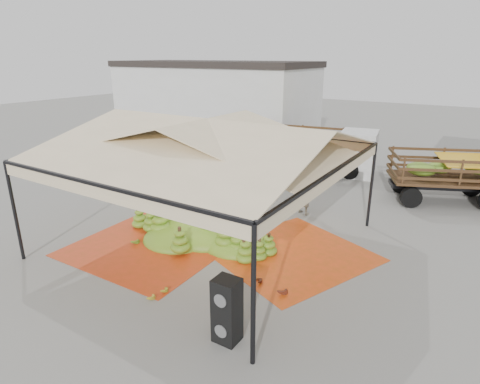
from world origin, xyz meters
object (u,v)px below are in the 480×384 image
Objects in this scene: speaker_stack at (227,310)px; truck_left at (317,145)px; truck_right at (478,173)px; banana_heap at (206,215)px; vendor at (304,189)px.

truck_left reaches higher than speaker_stack.
truck_left is 1.04× the size of truck_right.
banana_heap is 4.02m from vendor.
speaker_stack reaches higher than banana_heap.
truck_left is at bearing 89.06° from banana_heap.
vendor is at bearing -162.20° from truck_right.
truck_right is (7.38, -1.20, -0.06)m from truck_left.
truck_left is at bearing 146.67° from truck_right.
banana_heap is at bearing 75.69° from vendor.
speaker_stack is (3.74, -4.19, 0.12)m from banana_heap.
speaker_stack is 0.75× the size of vendor.
vendor is (-1.61, 7.57, 0.25)m from speaker_stack.
truck_left is 7.48m from truck_right.
banana_heap is at bearing -156.60° from truck_right.
banana_heap is 3.93× the size of speaker_stack.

